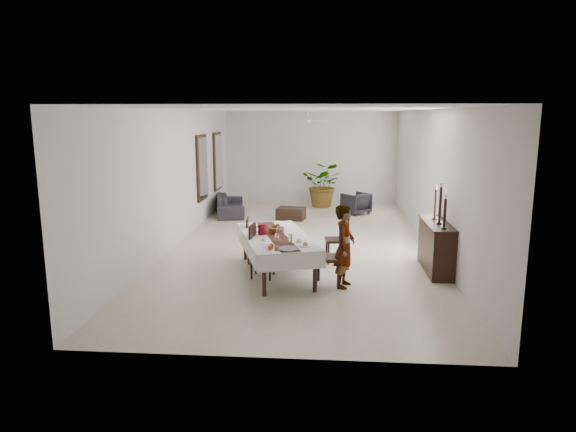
{
  "coord_description": "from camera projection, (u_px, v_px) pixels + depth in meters",
  "views": [
    {
      "loc": [
        0.62,
        -12.09,
        3.08
      ],
      "look_at": [
        -0.19,
        -1.88,
        1.05
      ],
      "focal_mm": 32.0,
      "sensor_mm": 36.0,
      "label": 1
    }
  ],
  "objects": [
    {
      "name": "mirror_frame_far",
      "position": [
        218.0,
        161.0,
        16.59
      ],
      "size": [
        0.06,
        1.05,
        1.85
      ],
      "primitive_type": "cube",
      "color": "black",
      "rests_on": "wall_left"
    },
    {
      "name": "chair_right_near_back",
      "position": [
        341.0,
        240.0,
        9.24
      ],
      "size": [
        0.09,
        0.49,
        0.63
      ],
      "primitive_type": "cube",
      "rotation": [
        0.0,
        0.0,
        1.47
      ],
      "color": "black",
      "rests_on": "chair_right_near_seat"
    },
    {
      "name": "table_leg_fl",
      "position": [
        264.0,
        276.0,
        8.79
      ],
      "size": [
        0.09,
        0.09,
        0.72
      ],
      "primitive_type": "cylinder",
      "rotation": [
        0.0,
        0.0,
        0.3
      ],
      "color": "black",
      "rests_on": "floor"
    },
    {
      "name": "tablecloth_drape_near",
      "position": [
        292.0,
        262.0,
        8.7
      ],
      "size": [
        1.16,
        0.37,
        0.31
      ],
      "primitive_type": "cube",
      "rotation": [
        0.0,
        0.0,
        0.3
      ],
      "color": "white",
      "rests_on": "dining_table_top"
    },
    {
      "name": "dining_table_top",
      "position": [
        276.0,
        237.0,
        9.93
      ],
      "size": [
        1.71,
        2.65,
        0.05
      ],
      "primitive_type": "cube",
      "rotation": [
        0.0,
        0.0,
        0.3
      ],
      "color": "black",
      "rests_on": "table_leg_fl"
    },
    {
      "name": "wall_front",
      "position": [
        277.0,
        237.0,
        6.29
      ],
      "size": [
        6.0,
        0.02,
        3.2
      ],
      "primitive_type": "cube",
      "color": "silver",
      "rests_on": "floor"
    },
    {
      "name": "chair_left_far_leg_br",
      "position": [
        264.0,
        255.0,
        10.69
      ],
      "size": [
        0.04,
        0.04,
        0.4
      ],
      "primitive_type": "cylinder",
      "rotation": [
        0.0,
        0.0,
        0.1
      ],
      "color": "black",
      "rests_on": "floor"
    },
    {
      "name": "serving_tray",
      "position": [
        289.0,
        249.0,
        8.89
      ],
      "size": [
        0.37,
        0.37,
        0.02
      ],
      "primitive_type": "cylinder",
      "color": "#414146",
      "rests_on": "tablecloth_top"
    },
    {
      "name": "table_leg_br",
      "position": [
        286.0,
        241.0,
        11.22
      ],
      "size": [
        0.09,
        0.09,
        0.72
      ],
      "primitive_type": "cylinder",
      "rotation": [
        0.0,
        0.0,
        0.3
      ],
      "color": "black",
      "rests_on": "floor"
    },
    {
      "name": "mirror_frame_near",
      "position": [
        202.0,
        168.0,
        14.53
      ],
      "size": [
        0.06,
        1.05,
        1.85
      ],
      "primitive_type": "cube",
      "color": "black",
      "rests_on": "wall_left"
    },
    {
      "name": "tablecloth_top",
      "position": [
        276.0,
        236.0,
        9.93
      ],
      "size": [
        1.94,
        2.88,
        0.01
      ],
      "primitive_type": "cube",
      "rotation": [
        0.0,
        0.0,
        0.3
      ],
      "color": "white",
      "rests_on": "dining_table_top"
    },
    {
      "name": "fan_rod",
      "position": [
        308.0,
        114.0,
        14.8
      ],
      "size": [
        0.04,
        0.04,
        0.2
      ],
      "primitive_type": "cylinder",
      "color": "silver",
      "rests_on": "ceiling"
    },
    {
      "name": "saucer_right",
      "position": [
        299.0,
        242.0,
        9.4
      ],
      "size": [
        0.15,
        0.15,
        0.01
      ],
      "primitive_type": "cylinder",
      "color": "white",
      "rests_on": "tablecloth_top"
    },
    {
      "name": "plate_near_left",
      "position": [
        268.0,
        246.0,
        9.12
      ],
      "size": [
        0.25,
        0.25,
        0.02
      ],
      "primitive_type": "cylinder",
      "color": "silver",
      "rests_on": "tablecloth_top"
    },
    {
      "name": "sofa",
      "position": [
        231.0,
        205.0,
        16.07
      ],
      "size": [
        1.19,
        2.17,
        0.6
      ],
      "primitive_type": "imported",
      "rotation": [
        0.0,
        0.0,
        1.77
      ],
      "color": "#2C292E",
      "rests_on": "floor"
    },
    {
      "name": "jam_jar_b",
      "position": [
        270.0,
        248.0,
        8.85
      ],
      "size": [
        0.07,
        0.07,
        0.08
      ],
      "primitive_type": "cylinder",
      "color": "#8C5214",
      "rests_on": "tablecloth_top"
    },
    {
      "name": "candlestick_mid_base",
      "position": [
        439.0,
        223.0,
        9.95
      ],
      "size": [
        0.11,
        0.11,
        0.03
      ],
      "primitive_type": "cylinder",
      "color": "black",
      "rests_on": "sideboard_top"
    },
    {
      "name": "tablecloth_drape_left",
      "position": [
        246.0,
        245.0,
        9.83
      ],
      "size": [
        0.79,
        2.53,
        0.31
      ],
      "primitive_type": "cube",
      "rotation": [
        0.0,
        0.0,
        0.3
      ],
      "color": "white",
      "rests_on": "dining_table_top"
    },
    {
      "name": "chair_left_far_leg_bl",
      "position": [
        265.0,
        251.0,
        11.02
      ],
      "size": [
        0.04,
        0.04,
        0.4
      ],
      "primitive_type": "cylinder",
      "rotation": [
        0.0,
        0.0,
        0.1
      ],
      "color": "black",
      "rests_on": "floor"
    },
    {
      "name": "candlestick_far_candle",
      "position": [
        437.0,
        187.0,
        10.24
      ],
      "size": [
        0.04,
        0.04,
        0.09
      ],
      "primitive_type": "cylinder",
      "color": "beige",
      "rests_on": "candlestick_far_shaft"
    },
    {
      "name": "candlestick_near_candle",
      "position": [
        446.0,
        197.0,
        9.42
      ],
      "size": [
        0.04,
        0.04,
        0.09
      ],
      "primitive_type": "cylinder",
      "color": "white",
      "rests_on": "candlestick_near_shaft"
    },
    {
      "name": "sideboard_top",
      "position": [
        437.0,
        223.0,
        10.11
      ],
      "size": [
        0.47,
        1.66,
        0.03
      ],
      "primitive_type": "cube",
      "color": "black",
      "rests_on": "sideboard_body"
    },
    {
      "name": "ceiling",
      "position": [
        302.0,
        109.0,
        11.84
      ],
      "size": [
        6.0,
        12.0,
        0.02
      ],
      "primitive_type": "cube",
      "color": "white",
      "rests_on": "wall_back"
    },
    {
      "name": "fan_blade_s",
      "position": [
        307.0,
        121.0,
        14.49
      ],
      "size": [
        0.1,
        0.55,
        0.01
      ],
      "primitive_type": "cube",
      "color": "silver",
      "rests_on": "fan_hub"
    },
    {
      "name": "candlestick_near_base",
      "position": [
        444.0,
        228.0,
        9.53
      ],
      "size": [
        0.11,
        0.11,
        0.03
      ],
      "primitive_type": "cylinder",
      "color": "black",
      "rests_on": "sideboard_top"
    },
    {
      "name": "teacup_left",
      "position": [
        264.0,
        239.0,
        9.51
      ],
      "size": [
        0.09,
        0.09,
        0.06
      ],
      "primitive_type": "cylinder",
      "color": "white",
      "rests_on": "saucer_left"
    },
    {
      "name": "chair_left_near_seat",
      "position": [
        263.0,
        254.0,
        9.81
      ],
      "size": [
        0.48,
        0.48,
        0.05
      ],
      "primitive_type": "cube",
      "rotation": [
        0.0,
        0.0,
        -1.68
      ],
      "color": "black",
      "rests_on": "chair_left_near_leg_fl"
    },
    {
      "name": "chair_left_far_back",
      "position": [
        248.0,
        230.0,
        10.75
      ],
      "size": [
        0.08,
        0.41,
        0.51
      ],
      "primitive_type": "cube",
      "rotation": [
        0.0,
        0.0,
        -1.47
      ],
      "color": "black",
      "rests_on": "chair_left_far_seat"
    },
    {
      "name": "candlestick_far_base",
      "position": [
        435.0,
        219.0,
        10.36
      ],
      "size": [
        0.11,
        0.11,
        0.03
      ],
      "primitive_type": "cylinder",
      "color": "black",
      "rests_on": "sideboard_top"
    },
    {
      "name": "chair_left_near_back",
      "position": [
        252.0,
        238.0,
        9.79
      ],
      "size": [
        0.09,
        0.44,
        0.56
      ],
      "primitive_type": "cube",
      "rotation": [
        0.0,
        0.0,
        -1.68
      ],
      "color": "black",
      "rests_on": "chair_left_near_seat"
    },
    {
      "name": "wine_glass_far",
      "position": [
        278.0,
        230.0,
        9.97
      ],
      "size": [
        0.07,
        0.07,
        0.17
      ],
      "primitive_type": "cylinder",
      "color": "white",
      "rests_on": "tablecloth_top"
    },
    {
      "name": "woman",
      "position": [
        345.0,
        246.0,
        9.2
      ],
      "size": [
        0.48,
        0.62,
        1.51
      ],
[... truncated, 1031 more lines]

